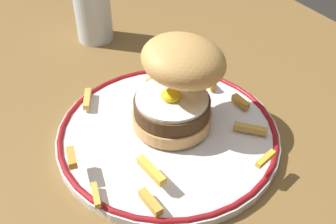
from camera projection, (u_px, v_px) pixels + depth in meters
The scene contains 5 objects.
ground_plane at pixel (138, 145), 57.77cm from camera, with size 148.99×97.50×4.00cm, color brown.
dinner_plate at pixel (168, 133), 55.50cm from camera, with size 29.83×29.83×1.60cm.
burger at pixel (179, 82), 52.90cm from camera, with size 14.61×14.98×12.34cm.
fries_pile at pixel (170, 124), 54.65cm from camera, with size 25.88×26.44×2.88cm.
water_glass at pixel (94, 17), 73.71cm from camera, with size 6.50×6.50×9.94cm.
Camera 1 is at (37.38, -17.52, 38.89)cm, focal length 43.99 mm.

